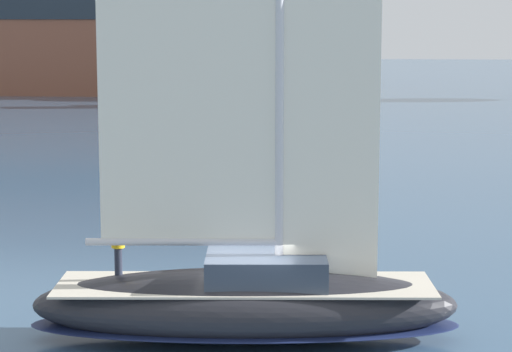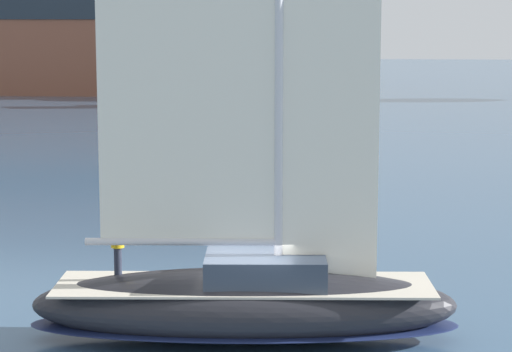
% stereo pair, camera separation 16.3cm
% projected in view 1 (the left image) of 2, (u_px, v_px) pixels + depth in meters
% --- Properties ---
extents(ground_plane, '(400.00, 400.00, 0.00)m').
position_uv_depth(ground_plane, '(245.00, 340.00, 25.45)').
color(ground_plane, '#385675').
extents(waterfront_building, '(39.20, 15.93, 18.51)m').
position_uv_depth(waterfront_building, '(152.00, 11.00, 114.17)').
color(waterfront_building, brown).
rests_on(waterfront_building, ground).
extents(tree_shore_left, '(5.89, 5.89, 12.12)m').
position_uv_depth(tree_shore_left, '(307.00, 18.00, 105.04)').
color(tree_shore_left, '#4C3828').
rests_on(tree_shore_left, ground).
extents(sailboat_main, '(11.15, 4.03, 15.00)m').
position_uv_depth(sailboat_main, '(245.00, 296.00, 25.27)').
color(sailboat_main, '#232328').
rests_on(sailboat_main, ground).
extents(sailboat_moored_mid_channel, '(6.99, 7.08, 10.69)m').
position_uv_depth(sailboat_moored_mid_channel, '(235.00, 97.00, 96.80)').
color(sailboat_moored_mid_channel, maroon).
rests_on(sailboat_moored_mid_channel, ground).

